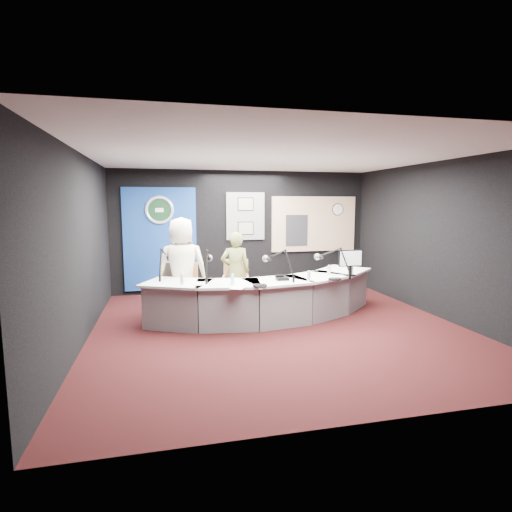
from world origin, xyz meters
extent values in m
plane|color=black|center=(0.00, 0.00, 0.00)|extent=(6.00, 6.00, 0.00)
cube|color=silver|center=(0.00, 0.00, 2.80)|extent=(6.00, 6.00, 0.02)
cube|color=black|center=(0.00, 3.00, 1.40)|extent=(6.00, 0.02, 2.80)
cube|color=black|center=(0.00, -3.00, 1.40)|extent=(6.00, 0.02, 2.80)
cube|color=black|center=(-3.00, 0.00, 1.40)|extent=(0.02, 6.00, 2.80)
cube|color=black|center=(3.00, 0.00, 1.40)|extent=(0.02, 6.00, 2.80)
cube|color=navy|center=(-1.90, 2.97, 1.25)|extent=(1.60, 0.05, 2.30)
torus|color=silver|center=(-1.90, 2.93, 1.90)|extent=(0.63, 0.07, 0.63)
cylinder|color=black|center=(-1.90, 2.94, 1.90)|extent=(0.48, 0.01, 0.48)
cube|color=slate|center=(0.05, 2.97, 1.75)|extent=(0.90, 0.04, 1.10)
cube|color=#7E745C|center=(0.05, 2.94, 2.03)|extent=(0.34, 0.02, 0.27)
cube|color=#7E745C|center=(0.05, 2.94, 1.47)|extent=(0.34, 0.02, 0.27)
cube|color=tan|center=(1.75, 2.97, 1.55)|extent=(2.12, 0.06, 1.32)
cube|color=#D8BD88|center=(1.75, 2.96, 1.55)|extent=(2.00, 0.02, 1.20)
cube|color=black|center=(1.30, 2.94, 1.40)|extent=(0.55, 0.02, 0.75)
cylinder|color=white|center=(2.35, 2.94, 1.90)|extent=(0.28, 0.01, 0.28)
cube|color=slate|center=(-1.60, 1.28, 0.62)|extent=(0.51, 0.23, 0.70)
imported|color=#F5E2C4|center=(-1.51, 1.04, 0.90)|extent=(0.92, 0.63, 1.80)
imported|color=olive|center=(-0.50, 1.24, 0.76)|extent=(0.59, 0.42, 1.51)
cube|color=black|center=(1.44, 0.36, 1.07)|extent=(0.48, 0.06, 0.32)
cube|color=black|center=(0.12, 0.22, 0.78)|extent=(0.20, 0.16, 0.05)
torus|color=black|center=(1.01, 0.04, 0.77)|extent=(0.20, 0.20, 0.03)
torus|color=black|center=(-0.37, -0.20, 0.77)|extent=(0.23, 0.23, 0.04)
cube|color=white|center=(-1.28, 0.23, 0.75)|extent=(0.24, 0.32, 0.00)
cube|color=white|center=(-0.72, -0.20, 0.75)|extent=(0.31, 0.34, 0.00)
camera|label=1|loc=(-1.81, -6.18, 2.05)|focal=28.00mm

